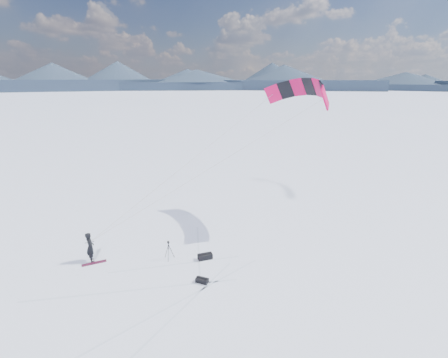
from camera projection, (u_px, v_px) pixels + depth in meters
name	position (u px, v px, depth m)	size (l,w,h in m)	color
ground	(142.00, 275.00, 18.93)	(1800.00, 1800.00, 0.00)	white
horizon_hills	(135.00, 197.00, 17.48)	(704.47, 706.88, 10.89)	black
snow_tracks	(117.00, 283.00, 18.18)	(13.93, 10.25, 0.01)	silver
snowkiter	(92.00, 261.00, 20.40)	(0.71, 0.47, 1.94)	black
snowboard	(94.00, 263.00, 20.10)	(1.44, 0.27, 0.04)	maroon
tripod	(169.00, 248.00, 20.39)	(0.59, 0.63, 1.23)	black
gear_bag_a	(205.00, 256.00, 20.55)	(0.91, 0.44, 0.41)	black
gear_bag_b	(202.00, 280.00, 18.20)	(0.75, 0.72, 0.32)	black
power_kite	(302.00, 92.00, 24.25)	(17.11, 6.77, 9.72)	#CA0747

